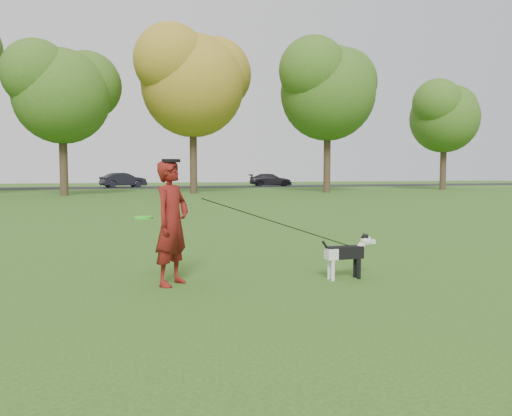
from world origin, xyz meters
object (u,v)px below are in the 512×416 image
object	(u,v)px
dog	(348,251)
car_mid	(123,180)
man	(172,223)
car_right	(271,180)

from	to	relation	value
dog	car_mid	size ratio (longest dim) A/B	0.20
man	car_mid	xyz separation A→B (m)	(0.95, 40.18, -0.11)
man	dog	xyz separation A→B (m)	(2.30, -0.34, -0.42)
man	dog	world-z (taller)	man
man	car_right	xyz separation A→B (m)	(14.96, 40.18, -0.16)
car_right	dog	bearing A→B (deg)	171.63
man	car_right	bearing A→B (deg)	21.88
car_mid	car_right	distance (m)	14.01
man	car_mid	distance (m)	40.19
dog	car_right	world-z (taller)	car_right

